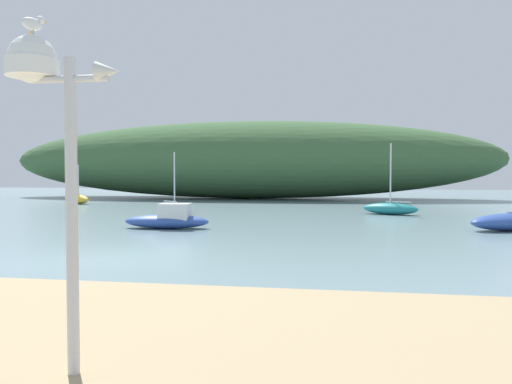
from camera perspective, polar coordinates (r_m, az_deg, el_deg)
name	(u,v)px	position (r m, az deg, el deg)	size (l,w,h in m)	color
ground_plane	(113,259)	(13.72, -15.98, -7.31)	(120.00, 120.00, 0.00)	gray
distant_hill	(246,160)	(45.11, -1.15, 3.67)	(44.51, 10.48, 6.91)	#3D6038
mast_structure	(45,96)	(5.52, -22.98, 10.09)	(1.19, 0.52, 3.42)	silver
seagull_on_radar	(33,23)	(5.74, -24.10, 17.19)	(0.18, 0.30, 0.22)	orange
sailboat_west_reach	(390,208)	(28.08, 15.08, -1.82)	(3.18, 2.18, 3.86)	teal
motorboat_centre_water	(169,219)	(20.58, -9.94, -3.06)	(3.53, 1.40, 1.02)	#2D4C9E
sailboat_east_reach	(175,208)	(28.16, -9.28, -1.80)	(2.69, 2.30, 3.42)	teal
sailboat_far_right	(79,199)	(39.08, -19.60, -0.76)	(2.71, 2.25, 2.89)	gold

